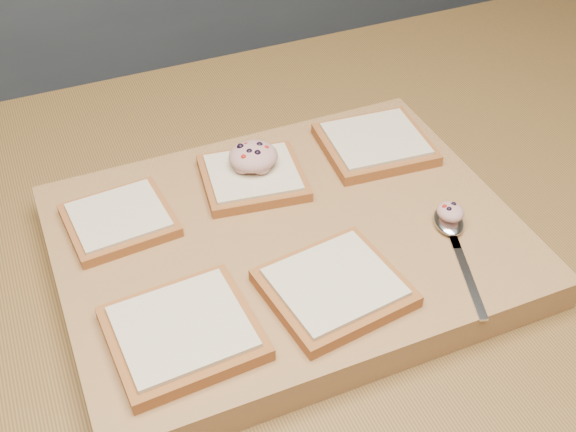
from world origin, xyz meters
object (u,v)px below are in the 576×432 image
at_px(bread_far_center, 253,177).
at_px(spoon, 451,229).
at_px(cutting_board, 288,244).
at_px(tuna_salad_dollop, 253,156).

relative_size(bread_far_center, spoon, 0.80).
bearing_deg(bread_far_center, cutting_board, -87.32).
xyz_separation_m(cutting_board, spoon, (0.16, -0.07, 0.02)).
bearing_deg(bread_far_center, tuna_salad_dollop, 63.67).
relative_size(cutting_board, spoon, 3.05).
xyz_separation_m(bread_far_center, tuna_salad_dollop, (0.00, 0.01, 0.02)).
bearing_deg(cutting_board, tuna_salad_dollop, 89.72).
distance_m(bread_far_center, spoon, 0.23).
xyz_separation_m(tuna_salad_dollop, spoon, (0.16, -0.17, -0.02)).
distance_m(cutting_board, spoon, 0.18).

